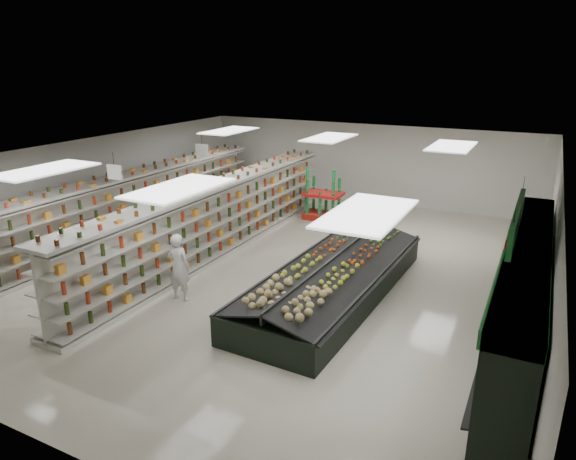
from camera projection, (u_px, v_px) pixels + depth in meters
The scene contains 16 objects.
floor at pixel (274, 265), 14.84m from camera, with size 16.00×16.00×0.00m, color beige.
ceiling at pixel (273, 155), 13.83m from camera, with size 14.00×16.00×0.02m, color white.
wall_back at pixel (366, 163), 21.11m from camera, with size 14.00×0.02×3.20m, color silver.
wall_front at pixel (16, 349), 7.56m from camera, with size 14.00×0.02×3.20m, color silver.
wall_left at pixel (91, 186), 17.33m from camera, with size 0.02×16.00×3.20m, color silver.
wall_right at pixel (551, 252), 11.34m from camera, with size 0.02×16.00×3.20m, color silver.
produce_wall_case at pixel (522, 289), 10.38m from camera, with size 0.93×8.00×2.20m.
aisle_sign_near at pixel (115, 172), 13.91m from camera, with size 0.52×0.06×0.75m.
aisle_sign_far at pixel (202, 150), 17.29m from camera, with size 0.52×0.06×0.75m.
hortifruti_banner at pixel (516, 220), 10.06m from camera, with size 0.12×3.20×0.95m.
gondola_left at pixel (136, 206), 17.19m from camera, with size 1.12×12.30×2.13m.
gondola_center at pixel (217, 221), 15.52m from camera, with size 0.94×12.55×2.17m.
produce_island at pixel (333, 278), 12.81m from camera, with size 2.76×7.02×1.04m.
soda_endcap at pixel (323, 196), 18.93m from camera, with size 1.44×1.02×1.78m.
shopper_main at pixel (179, 267), 12.46m from camera, with size 0.63×0.41×1.72m, color silver.
shopper_background at pixel (235, 191), 20.05m from camera, with size 0.76×0.47×1.55m, color tan.
Camera 1 is at (6.58, -12.10, 5.64)m, focal length 32.00 mm.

